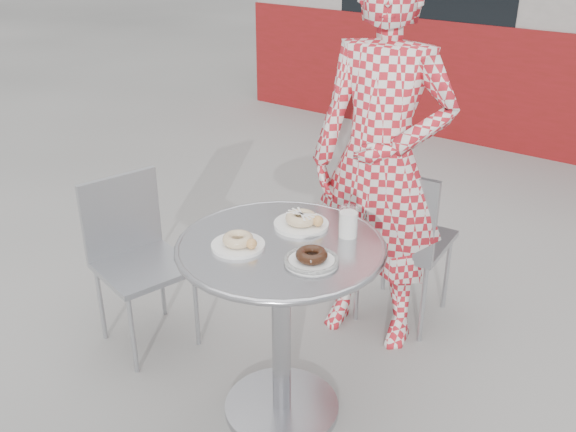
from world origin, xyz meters
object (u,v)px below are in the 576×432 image
Objects in this scene: seated_person at (381,163)px; milk_cup at (348,223)px; bistro_table at (281,288)px; plate_near at (239,242)px; plate_checker at (312,259)px; chair_left at (146,296)px; chair_far at (403,271)px; plate_far at (302,221)px.

milk_cup is at bearing -82.42° from seated_person.
bistro_table is 4.04× the size of plate_near.
seated_person is at bearing 102.06° from plate_checker.
plate_near is at bearing -131.17° from milk_cup.
bistro_table is 0.25m from plate_near.
plate_near is at bearing -167.24° from plate_checker.
bistro_table is at bearing 46.50° from plate_near.
plate_checker is at bearing -79.26° from chair_left.
plate_checker is 1.65× the size of milk_cup.
bistro_table is at bearing -99.58° from seated_person.
bistro_table is 0.45× the size of seated_person.
chair_far is 0.91m from milk_cup.
chair_left is at bearing 176.51° from plate_checker.
bistro_table is 0.94× the size of chair_far.
milk_cup is (-0.01, 0.24, 0.04)m from plate_checker.
chair_far is 0.63m from seated_person.
chair_left is at bearing -168.98° from plate_far.
chair_far is at bearing -29.40° from chair_left.
chair_far is at bearing 83.67° from plate_far.
plate_far is at bearing 72.80° from plate_near.
seated_person is at bearing 82.51° from plate_near.
milk_cup is (0.18, 0.03, 0.03)m from plate_far.
plate_far reaches higher than chair_left.
seated_person is at bearing -34.32° from chair_left.
bistro_table is 0.98× the size of chair_left.
seated_person reaches higher than plate_checker.
bistro_table is at bearing -76.50° from chair_left.
milk_cup reaches higher than chair_left.
chair_far is 4.38× the size of plate_checker.
seated_person reaches higher than plate_near.
chair_left is 4.12× the size of plate_near.
plate_near is 1.67× the size of milk_cup.
seated_person reaches higher than plate_far.
bistro_table is 0.26m from plate_far.
plate_near is (-0.08, -0.27, -0.00)m from plate_far.
seated_person is 9.12× the size of plate_checker.
seated_person reaches higher than bistro_table.
chair_left is at bearing -147.80° from seated_person.
milk_cup reaches higher than plate_checker.
chair_left is 3.79× the size of plate_far.
plate_near is at bearing -133.50° from bistro_table.
plate_far is 1.81× the size of milk_cup.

